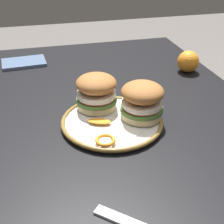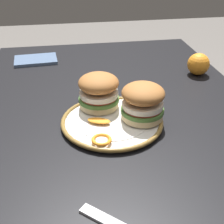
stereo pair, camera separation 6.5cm
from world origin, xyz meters
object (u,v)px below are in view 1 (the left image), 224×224
Objects in this scene: dinner_plate at (112,122)px; sandwich_half_right at (142,100)px; whole_orange at (188,61)px; dining_table at (125,154)px; sandwich_half_left at (96,91)px.

dinner_plate is 1.76× the size of sandwich_half_right.
sandwich_half_right is 1.99× the size of whole_orange.
dining_table is 9.07× the size of sandwich_half_left.
sandwich_half_right is 0.41m from whole_orange.
dinner_plate is (0.02, 0.03, 0.10)m from dining_table.
dining_table is 18.35× the size of whole_orange.
sandwich_half_right reaches higher than dining_table.
dinner_plate is at bearing 128.39° from whole_orange.
dinner_plate is 3.50× the size of whole_orange.
dining_table is 0.11m from dinner_plate.
dinner_plate is at bearing -162.05° from sandwich_half_left.
dinner_plate is 0.47m from whole_orange.
whole_orange is at bearing -47.12° from dining_table.
sandwich_half_right is (-0.00, -0.08, 0.06)m from dinner_plate.
whole_orange is (0.29, -0.28, -0.03)m from sandwich_half_right.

